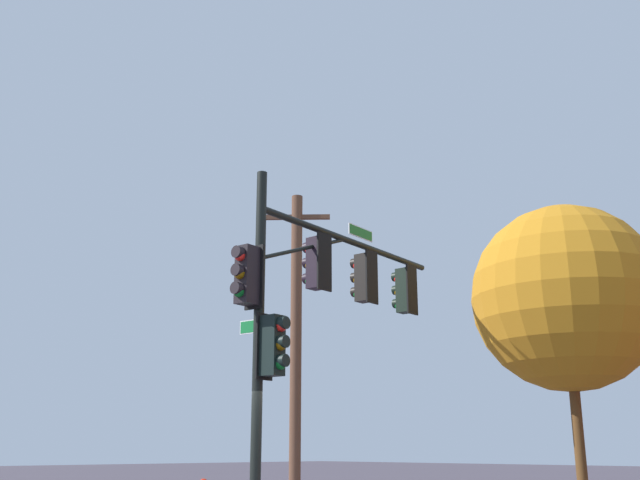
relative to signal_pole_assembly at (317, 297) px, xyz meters
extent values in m
cylinder|color=black|center=(-1.70, -0.21, -1.15)|extent=(0.20, 0.20, 6.75)
cylinder|color=black|center=(1.37, 0.24, 1.48)|extent=(6.17, 1.03, 0.14)
cylinder|color=black|center=(-0.32, -0.01, 0.98)|extent=(2.81, 0.49, 1.08)
cube|color=black|center=(0.06, 0.05, 0.73)|extent=(0.35, 0.39, 1.10)
cube|color=black|center=(0.08, -0.15, 0.73)|extent=(0.44, 0.08, 1.22)
sphere|color=#FF2018|center=(0.04, 0.24, 1.07)|extent=(0.22, 0.22, 0.22)
cylinder|color=black|center=(0.03, 0.30, 1.12)|extent=(0.24, 0.16, 0.23)
sphere|color=#855607|center=(0.04, 0.24, 0.73)|extent=(0.22, 0.22, 0.22)
cylinder|color=black|center=(0.03, 0.30, 0.78)|extent=(0.24, 0.16, 0.23)
sphere|color=#0B621E|center=(0.04, 0.24, 0.39)|extent=(0.22, 0.22, 0.22)
cylinder|color=black|center=(0.03, 0.30, 0.44)|extent=(0.24, 0.16, 0.23)
cube|color=black|center=(1.81, 0.30, 0.73)|extent=(0.36, 0.40, 1.10)
cube|color=black|center=(1.84, 0.10, 0.73)|extent=(0.44, 0.10, 1.22)
sphere|color=#FF2018|center=(1.79, 0.50, 1.07)|extent=(0.22, 0.22, 0.22)
cylinder|color=black|center=(1.78, 0.56, 1.12)|extent=(0.25, 0.17, 0.23)
sphere|color=#855607|center=(1.79, 0.50, 0.73)|extent=(0.22, 0.22, 0.22)
cylinder|color=black|center=(1.78, 0.56, 0.78)|extent=(0.25, 0.17, 0.23)
sphere|color=#0B621E|center=(1.79, 0.50, 0.39)|extent=(0.22, 0.22, 0.22)
cylinder|color=black|center=(1.78, 0.56, 0.44)|extent=(0.25, 0.17, 0.23)
cube|color=black|center=(3.57, 0.56, 0.73)|extent=(0.36, 0.39, 1.10)
cube|color=black|center=(3.59, 0.36, 0.73)|extent=(0.44, 0.09, 1.22)
sphere|color=#FF2018|center=(3.55, 0.76, 1.07)|extent=(0.22, 0.22, 0.22)
cylinder|color=black|center=(3.54, 0.82, 1.12)|extent=(0.25, 0.17, 0.23)
sphere|color=#855607|center=(3.55, 0.76, 0.73)|extent=(0.22, 0.22, 0.22)
cylinder|color=black|center=(3.54, 0.82, 0.78)|extent=(0.25, 0.17, 0.23)
sphere|color=#0B621E|center=(3.55, 0.76, 0.39)|extent=(0.22, 0.22, 0.22)
cylinder|color=black|center=(3.54, 0.82, 0.44)|extent=(0.25, 0.17, 0.23)
cube|color=black|center=(-2.05, -0.26, 0.08)|extent=(0.40, 0.37, 1.10)
cube|color=black|center=(-1.85, -0.23, 0.08)|extent=(0.10, 0.44, 1.22)
sphere|color=#FF2018|center=(-2.25, -0.29, 0.42)|extent=(0.22, 0.22, 0.22)
cylinder|color=black|center=(-2.30, -0.30, 0.47)|extent=(0.17, 0.25, 0.23)
sphere|color=#855607|center=(-2.25, -0.29, 0.08)|extent=(0.22, 0.22, 0.22)
cylinder|color=black|center=(-2.30, -0.30, 0.13)|extent=(0.17, 0.25, 0.23)
sphere|color=#0B621E|center=(-2.25, -0.29, -0.26)|extent=(0.22, 0.22, 0.22)
cylinder|color=black|center=(-2.30, -0.30, -0.21)|extent=(0.17, 0.25, 0.23)
cube|color=black|center=(-1.65, -0.56, -1.22)|extent=(0.37, 0.40, 1.10)
cube|color=black|center=(-1.68, -0.36, -1.22)|extent=(0.44, 0.10, 1.22)
sphere|color=#FF2018|center=(-1.62, -0.75, -0.88)|extent=(0.22, 0.22, 0.22)
cylinder|color=black|center=(-1.61, -0.81, -0.83)|extent=(0.25, 0.17, 0.23)
sphere|color=#855607|center=(-1.62, -0.75, -1.22)|extent=(0.22, 0.22, 0.22)
cylinder|color=black|center=(-1.61, -0.81, -1.17)|extent=(0.25, 0.17, 0.23)
sphere|color=#0B621E|center=(-1.62, -0.75, -1.56)|extent=(0.22, 0.22, 0.22)
cylinder|color=black|center=(-1.61, -0.81, -1.51)|extent=(0.25, 0.17, 0.23)
cube|color=white|center=(1.68, 0.28, 1.78)|extent=(0.93, 0.16, 0.26)
cube|color=#207024|center=(1.68, 0.28, 1.78)|extent=(0.89, 0.16, 0.22)
cube|color=white|center=(-1.70, -0.21, -0.82)|extent=(0.16, 0.93, 0.26)
cube|color=#177534|center=(-1.70, -0.21, -0.82)|extent=(0.16, 0.89, 0.22)
cylinder|color=brown|center=(2.56, 3.44, -0.43)|extent=(0.30, 0.30, 8.19)
cube|color=brown|center=(2.56, 3.44, 3.06)|extent=(1.34, 1.38, 0.12)
cylinder|color=brown|center=(6.54, -2.13, -2.95)|extent=(0.25, 0.25, 3.15)
sphere|color=#C27A1A|center=(6.54, -2.13, 0.59)|extent=(4.63, 4.63, 4.63)
camera|label=1|loc=(-10.45, -10.86, -3.04)|focal=41.66mm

